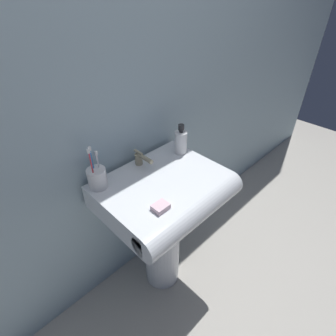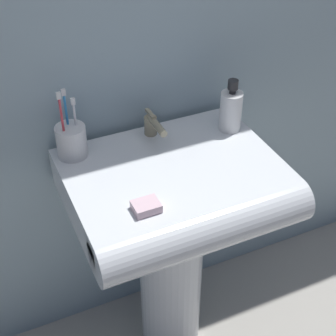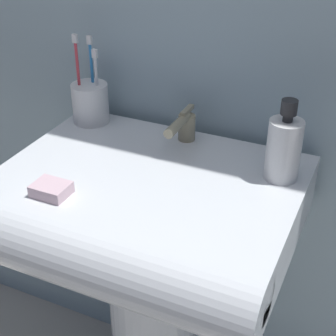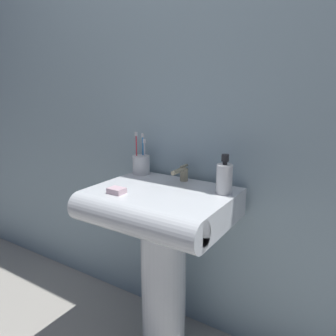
{
  "view_description": "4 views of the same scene",
  "coord_description": "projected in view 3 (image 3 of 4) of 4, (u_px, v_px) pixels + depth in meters",
  "views": [
    {
      "loc": [
        -0.68,
        -0.74,
        1.62
      ],
      "look_at": [
        0.03,
        -0.02,
        0.88
      ],
      "focal_mm": 28.0,
      "sensor_mm": 36.0,
      "label": 1
    },
    {
      "loc": [
        -0.5,
        -1.07,
        1.72
      ],
      "look_at": [
        -0.02,
        -0.02,
        0.83
      ],
      "focal_mm": 55.0,
      "sensor_mm": 36.0,
      "label": 2
    },
    {
      "loc": [
        0.41,
        -0.81,
        1.38
      ],
      "look_at": [
        0.03,
        0.01,
        0.84
      ],
      "focal_mm": 55.0,
      "sensor_mm": 36.0,
      "label": 3
    },
    {
      "loc": [
        0.76,
        -1.16,
        1.27
      ],
      "look_at": [
        0.04,
        -0.02,
        0.93
      ],
      "focal_mm": 35.0,
      "sensor_mm": 36.0,
      "label": 4
    }
  ],
  "objects": [
    {
      "name": "sink_pedestal",
      "position": [
        154.0,
        332.0,
        1.31
      ],
      "size": [
        0.21,
        0.21,
        0.69
      ],
      "primitive_type": "cylinder",
      "color": "white",
      "rests_on": "ground"
    },
    {
      "name": "faucet",
      "position": [
        184.0,
        126.0,
        1.16
      ],
      "size": [
        0.04,
        0.13,
        0.08
      ],
      "color": "tan",
      "rests_on": "sink_basin"
    },
    {
      "name": "toothbrush_cup",
      "position": [
        90.0,
        102.0,
        1.26
      ],
      "size": [
        0.09,
        0.09,
        0.22
      ],
      "color": "white",
      "rests_on": "sink_basin"
    },
    {
      "name": "sink_basin",
      "position": [
        141.0,
        211.0,
        1.06
      ],
      "size": [
        0.61,
        0.5,
        0.13
      ],
      "color": "white",
      "rests_on": "sink_pedestal"
    },
    {
      "name": "soap_bottle",
      "position": [
        284.0,
        148.0,
        1.02
      ],
      "size": [
        0.07,
        0.07,
        0.17
      ],
      "color": "white",
      "rests_on": "sink_basin"
    },
    {
      "name": "bar_soap",
      "position": [
        51.0,
        189.0,
        0.99
      ],
      "size": [
        0.07,
        0.06,
        0.02
      ],
      "primitive_type": "cube",
      "color": "silver",
      "rests_on": "sink_basin"
    }
  ]
}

